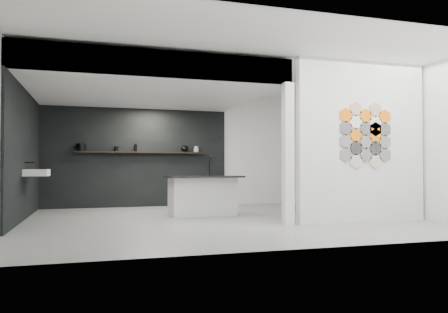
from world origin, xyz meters
TOP-DOWN VIEW (x-y plane):
  - floor at (0.00, 0.00)m, footprint 7.00×6.00m
  - partition_panel at (2.23, -1.00)m, footprint 2.45×0.15m
  - bay_clad_back at (-1.30, 2.97)m, footprint 4.40×0.04m
  - bay_clad_left at (-3.47, 1.00)m, footprint 0.04×4.00m
  - bulkhead at (-1.30, 1.00)m, footprint 4.40×4.00m
  - corner_column at (0.82, -1.00)m, footprint 0.16×0.16m
  - fascia_beam at (-1.30, -0.92)m, footprint 4.40×0.16m
  - wall_basin at (-3.24, 0.80)m, footprint 0.40×0.60m
  - display_shelf at (-1.20, 2.87)m, footprint 3.00×0.15m
  - kitchen_island at (-0.20, 0.73)m, footprint 1.53×0.78m
  - stockpot at (-2.55, 2.87)m, footprint 0.26×0.26m
  - kettle at (-0.14, 2.87)m, footprint 0.22×0.22m
  - glass_bowl at (0.15, 2.87)m, footprint 0.15×0.15m
  - glass_vase at (0.15, 2.87)m, footprint 0.11×0.11m
  - bottle_dark at (-1.32, 2.87)m, footprint 0.08×0.08m
  - utensil_cup at (-1.77, 2.87)m, footprint 0.11×0.11m
  - hex_tile_cluster at (2.26, -1.09)m, footprint 1.04×0.02m

SIDE VIEW (x-z plane):
  - floor at x=0.00m, z-range -0.01..0.00m
  - kitchen_island at x=-0.20m, z-range -0.19..0.99m
  - wall_basin at x=-3.24m, z-range 0.79..0.91m
  - bay_clad_back at x=-1.30m, z-range 0.00..2.35m
  - bay_clad_left at x=-3.47m, z-range 0.00..2.35m
  - corner_column at x=0.82m, z-range 0.00..2.35m
  - display_shelf at x=-1.20m, z-range 1.28..1.32m
  - glass_bowl at x=0.15m, z-range 1.32..1.41m
  - utensil_cup at x=-1.77m, z-range 1.32..1.43m
  - glass_vase at x=0.15m, z-range 1.32..1.46m
  - kettle at x=-0.14m, z-range 1.32..1.47m
  - partition_panel at x=2.23m, z-range 0.00..2.80m
  - stockpot at x=-2.55m, z-range 1.32..1.48m
  - bottle_dark at x=-1.32m, z-range 1.32..1.49m
  - hex_tile_cluster at x=2.26m, z-range 0.92..2.09m
  - bulkhead at x=-1.30m, z-range 2.35..2.75m
  - fascia_beam at x=-1.30m, z-range 2.35..2.75m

